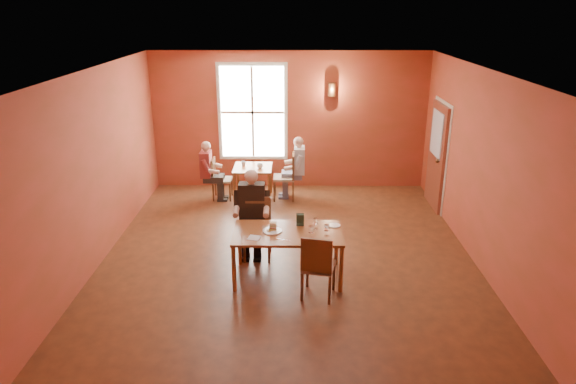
{
  "coord_description": "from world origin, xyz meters",
  "views": [
    {
      "loc": [
        0.07,
        -7.58,
        3.9
      ],
      "look_at": [
        0.0,
        0.2,
        1.05
      ],
      "focal_mm": 32.0,
      "sensor_mm": 36.0,
      "label": 1
    }
  ],
  "objects_px": {
    "second_table": "(253,183)",
    "diner_maroon": "(221,171)",
    "main_table": "(288,255)",
    "chair_diner_white": "(284,177)",
    "diner_white": "(285,170)",
    "chair_diner_main": "(257,230)",
    "diner_main": "(257,219)",
    "chair_empty": "(319,265)",
    "chair_diner_maroon": "(222,179)"
  },
  "relations": [
    {
      "from": "chair_diner_main",
      "to": "second_table",
      "type": "height_order",
      "value": "chair_diner_main"
    },
    {
      "from": "diner_main",
      "to": "second_table",
      "type": "relative_size",
      "value": 1.73
    },
    {
      "from": "diner_white",
      "to": "diner_maroon",
      "type": "bearing_deg",
      "value": 90.0
    },
    {
      "from": "chair_diner_main",
      "to": "diner_white",
      "type": "relative_size",
      "value": 0.76
    },
    {
      "from": "chair_empty",
      "to": "second_table",
      "type": "relative_size",
      "value": 1.22
    },
    {
      "from": "chair_diner_white",
      "to": "second_table",
      "type": "bearing_deg",
      "value": 90.0
    },
    {
      "from": "diner_main",
      "to": "chair_diner_maroon",
      "type": "height_order",
      "value": "diner_main"
    },
    {
      "from": "chair_diner_main",
      "to": "diner_maroon",
      "type": "bearing_deg",
      "value": -70.76
    },
    {
      "from": "main_table",
      "to": "second_table",
      "type": "xyz_separation_m",
      "value": [
        -0.77,
        3.36,
        -0.03
      ]
    },
    {
      "from": "chair_diner_white",
      "to": "chair_diner_maroon",
      "type": "height_order",
      "value": "chair_diner_white"
    },
    {
      "from": "chair_diner_white",
      "to": "diner_white",
      "type": "height_order",
      "value": "diner_white"
    },
    {
      "from": "chair_diner_maroon",
      "to": "second_table",
      "type": "bearing_deg",
      "value": 90.0
    },
    {
      "from": "chair_diner_white",
      "to": "diner_white",
      "type": "relative_size",
      "value": 0.77
    },
    {
      "from": "diner_white",
      "to": "diner_maroon",
      "type": "relative_size",
      "value": 1.04
    },
    {
      "from": "chair_diner_main",
      "to": "diner_main",
      "type": "relative_size",
      "value": 0.72
    },
    {
      "from": "chair_diner_white",
      "to": "diner_white",
      "type": "xyz_separation_m",
      "value": [
        0.03,
        0.0,
        0.15
      ]
    },
    {
      "from": "chair_empty",
      "to": "diner_white",
      "type": "xyz_separation_m",
      "value": [
        -0.52,
        3.87,
        0.16
      ]
    },
    {
      "from": "second_table",
      "to": "diner_white",
      "type": "relative_size",
      "value": 0.62
    },
    {
      "from": "main_table",
      "to": "chair_diner_white",
      "type": "bearing_deg",
      "value": 91.98
    },
    {
      "from": "main_table",
      "to": "diner_maroon",
      "type": "distance_m",
      "value": 3.67
    },
    {
      "from": "chair_diner_white",
      "to": "diner_white",
      "type": "distance_m",
      "value": 0.15
    },
    {
      "from": "chair_diner_white",
      "to": "diner_white",
      "type": "bearing_deg",
      "value": -90.0
    },
    {
      "from": "main_table",
      "to": "diner_main",
      "type": "xyz_separation_m",
      "value": [
        -0.5,
        0.62,
        0.31
      ]
    },
    {
      "from": "second_table",
      "to": "chair_diner_white",
      "type": "bearing_deg",
      "value": 0.0
    },
    {
      "from": "main_table",
      "to": "diner_maroon",
      "type": "height_order",
      "value": "diner_maroon"
    },
    {
      "from": "chair_diner_main",
      "to": "diner_main",
      "type": "xyz_separation_m",
      "value": [
        0.0,
        -0.03,
        0.2
      ]
    },
    {
      "from": "diner_main",
      "to": "diner_maroon",
      "type": "height_order",
      "value": "diner_main"
    },
    {
      "from": "chair_empty",
      "to": "diner_maroon",
      "type": "bearing_deg",
      "value": 128.79
    },
    {
      "from": "main_table",
      "to": "chair_diner_main",
      "type": "distance_m",
      "value": 0.83
    },
    {
      "from": "diner_main",
      "to": "second_table",
      "type": "distance_m",
      "value": 2.78
    },
    {
      "from": "main_table",
      "to": "chair_empty",
      "type": "distance_m",
      "value": 0.68
    },
    {
      "from": "chair_empty",
      "to": "chair_diner_white",
      "type": "xyz_separation_m",
      "value": [
        -0.55,
        3.87,
        0.01
      ]
    },
    {
      "from": "second_table",
      "to": "chair_diner_white",
      "type": "distance_m",
      "value": 0.67
    },
    {
      "from": "diner_main",
      "to": "chair_diner_maroon",
      "type": "distance_m",
      "value": 2.9
    },
    {
      "from": "second_table",
      "to": "diner_maroon",
      "type": "bearing_deg",
      "value": 180.0
    },
    {
      "from": "second_table",
      "to": "diner_maroon",
      "type": "xyz_separation_m",
      "value": [
        -0.68,
        0.0,
        0.27
      ]
    },
    {
      "from": "chair_diner_main",
      "to": "diner_maroon",
      "type": "relative_size",
      "value": 0.8
    },
    {
      "from": "chair_diner_main",
      "to": "diner_main",
      "type": "height_order",
      "value": "diner_main"
    },
    {
      "from": "second_table",
      "to": "diner_maroon",
      "type": "distance_m",
      "value": 0.73
    },
    {
      "from": "main_table",
      "to": "chair_diner_white",
      "type": "height_order",
      "value": "chair_diner_white"
    },
    {
      "from": "diner_main",
      "to": "second_table",
      "type": "xyz_separation_m",
      "value": [
        -0.27,
        2.74,
        -0.34
      ]
    },
    {
      "from": "diner_main",
      "to": "chair_diner_white",
      "type": "height_order",
      "value": "diner_main"
    },
    {
      "from": "main_table",
      "to": "chair_empty",
      "type": "height_order",
      "value": "chair_empty"
    },
    {
      "from": "chair_diner_maroon",
      "to": "diner_maroon",
      "type": "relative_size",
      "value": 0.72
    },
    {
      "from": "diner_main",
      "to": "diner_maroon",
      "type": "distance_m",
      "value": 2.9
    },
    {
      "from": "main_table",
      "to": "diner_main",
      "type": "distance_m",
      "value": 0.85
    },
    {
      "from": "chair_diner_main",
      "to": "chair_empty",
      "type": "xyz_separation_m",
      "value": [
        0.94,
        -1.16,
        -0.01
      ]
    },
    {
      "from": "chair_empty",
      "to": "diner_white",
      "type": "distance_m",
      "value": 3.91
    },
    {
      "from": "chair_diner_white",
      "to": "chair_diner_maroon",
      "type": "distance_m",
      "value": 1.3
    },
    {
      "from": "main_table",
      "to": "diner_maroon",
      "type": "bearing_deg",
      "value": 113.28
    }
  ]
}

